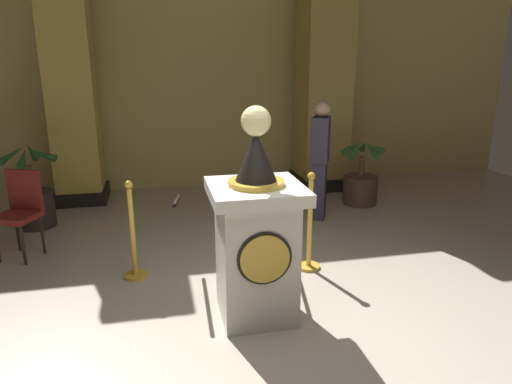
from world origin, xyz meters
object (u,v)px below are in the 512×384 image
Objects in this scene: stanchion_far at (133,245)px; bystander_guest at (320,158)px; potted_palm_left at (34,203)px; potted_palm_right at (361,184)px; cafe_chair_red at (20,206)px; stanchion_near at (309,235)px; pedestal_clock at (256,238)px.

bystander_guest reaches higher than stanchion_far.
potted_palm_left is 3.79m from bystander_guest.
potted_palm_right is 1.05× the size of cafe_chair_red.
stanchion_near reaches higher than stanchion_far.
pedestal_clock reaches higher than potted_palm_left.
stanchion_near is at bearing 46.68° from pedestal_clock.
pedestal_clock reaches higher than bystander_guest.
stanchion_near is 1.03× the size of potted_palm_right.
potted_palm_left is (-1.32, 1.80, -0.03)m from stanchion_far.
bystander_guest is (2.41, 1.32, 0.50)m from stanchion_far.
pedestal_clock reaches higher than stanchion_near.
stanchion_far is at bearing 137.44° from pedestal_clock.
bystander_guest is (-0.84, -0.48, 0.54)m from potted_palm_right.
stanchion_near is at bearing -126.80° from potted_palm_right.
pedestal_clock is 1.78× the size of potted_palm_right.
stanchion_far reaches higher than potted_palm_right.
bystander_guest is at bearing 58.87° from pedestal_clock.
stanchion_near is 1.03× the size of stanchion_far.
cafe_chair_red is at bearing -172.21° from bystander_guest.
stanchion_near is 2.46m from potted_palm_right.
potted_palm_left is at bearing 172.68° from bystander_guest.
stanchion_far reaches higher than cafe_chair_red.
pedestal_clock is 1.13m from stanchion_near.
pedestal_clock is 1.11× the size of bystander_guest.
potted_palm_left reaches higher than stanchion_far.
pedestal_clock reaches higher than cafe_chair_red.
potted_palm_right is at bearing 29.74° from bystander_guest.
cafe_chair_red is at bearing -167.67° from potted_palm_right.
stanchion_far is at bearing 174.49° from stanchion_near.
pedestal_clock is 1.77× the size of stanchion_far.
stanchion_near is 3.66m from potted_palm_left.
potted_palm_left reaches higher than potted_palm_right.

